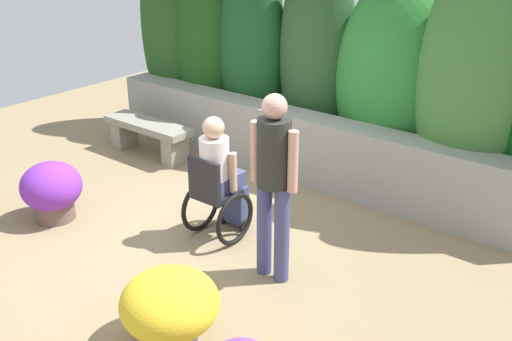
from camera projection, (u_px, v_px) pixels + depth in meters
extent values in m
plane|color=#8B7857|center=(197.00, 234.00, 6.29)|extent=(11.36, 11.36, 0.00)
cube|color=gray|center=(298.00, 146.00, 7.47)|extent=(5.97, 0.40, 0.86)
ellipsoid|color=#224B1C|center=(173.00, 26.00, 8.87)|extent=(1.13, 0.79, 3.13)
ellipsoid|color=#1B4916|center=(205.00, 38.00, 8.55)|extent=(1.03, 0.72, 2.94)
ellipsoid|color=#184A21|center=(252.00, 51.00, 8.18)|extent=(1.03, 0.72, 2.75)
ellipsoid|color=#264C25|center=(317.00, 54.00, 7.66)|extent=(1.06, 0.74, 2.90)
ellipsoid|color=#2A792E|center=(393.00, 82.00, 7.12)|extent=(1.47, 1.03, 2.53)
ellipsoid|color=#3E7633|center=(475.00, 80.00, 6.26)|extent=(1.24, 0.87, 3.02)
cube|color=gray|center=(125.00, 134.00, 8.55)|extent=(0.20, 0.34, 0.39)
cube|color=gray|center=(175.00, 150.00, 7.96)|extent=(0.20, 0.34, 0.39)
cube|color=gray|center=(148.00, 125.00, 8.16)|extent=(1.40, 0.40, 0.10)
cube|color=black|center=(217.00, 193.00, 6.06)|extent=(0.40, 0.40, 0.06)
cube|color=black|center=(204.00, 179.00, 5.84)|extent=(0.40, 0.04, 0.40)
cube|color=black|center=(237.00, 216.00, 6.45)|extent=(0.28, 0.12, 0.03)
torus|color=black|center=(200.00, 206.00, 6.29)|extent=(0.05, 0.56, 0.56)
torus|color=black|center=(235.00, 219.00, 6.02)|extent=(0.05, 0.56, 0.56)
cylinder|color=black|center=(224.00, 219.00, 6.50)|extent=(0.03, 0.10, 0.10)
cylinder|color=black|center=(243.00, 227.00, 6.34)|extent=(0.03, 0.10, 0.10)
cube|color=#3B446C|center=(223.00, 180.00, 6.09)|extent=(0.30, 0.40, 0.16)
cube|color=#3B446C|center=(236.00, 203.00, 6.37)|extent=(0.26, 0.14, 0.43)
cylinder|color=silver|center=(215.00, 162.00, 5.90)|extent=(0.30, 0.30, 0.50)
cylinder|color=tan|center=(205.00, 163.00, 6.09)|extent=(0.08, 0.08, 0.40)
cylinder|color=tan|center=(233.00, 172.00, 5.87)|extent=(0.08, 0.08, 0.40)
sphere|color=tan|center=(213.00, 128.00, 5.76)|extent=(0.22, 0.22, 0.22)
cylinder|color=#414377|center=(264.00, 228.00, 5.46)|extent=(0.14, 0.14, 0.94)
cylinder|color=#414377|center=(282.00, 235.00, 5.34)|extent=(0.14, 0.14, 0.94)
cylinder|color=#282B26|center=(274.00, 153.00, 5.09)|extent=(0.30, 0.30, 0.61)
cylinder|color=tan|center=(256.00, 151.00, 5.21)|extent=(0.09, 0.09, 0.55)
cylinder|color=tan|center=(293.00, 162.00, 4.99)|extent=(0.09, 0.09, 0.55)
sphere|color=tan|center=(275.00, 107.00, 4.92)|extent=(0.22, 0.22, 0.22)
cylinder|color=brown|center=(55.00, 208.00, 6.57)|extent=(0.43, 0.43, 0.25)
ellipsoid|color=#1B3E24|center=(52.00, 193.00, 6.49)|extent=(0.48, 0.48, 0.19)
ellipsoid|color=purple|center=(51.00, 186.00, 6.46)|extent=(0.66, 0.66, 0.53)
cylinder|color=slate|center=(172.00, 330.00, 4.69)|extent=(0.41, 0.41, 0.23)
ellipsoid|color=#25531A|center=(170.00, 311.00, 4.62)|extent=(0.46, 0.46, 0.18)
ellipsoid|color=yellow|center=(170.00, 303.00, 4.59)|extent=(0.78, 0.78, 0.51)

